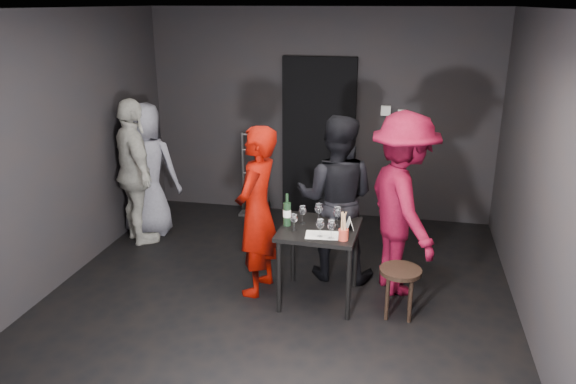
% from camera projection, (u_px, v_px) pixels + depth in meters
% --- Properties ---
extents(floor, '(4.50, 5.00, 0.02)m').
position_uv_depth(floor, '(277.00, 301.00, 5.43)').
color(floor, black).
rests_on(floor, ground).
extents(ceiling, '(4.50, 5.00, 0.02)m').
position_uv_depth(ceiling, '(275.00, 8.00, 4.56)').
color(ceiling, silver).
rests_on(ceiling, ground).
extents(wall_back, '(4.50, 0.04, 2.70)m').
position_uv_depth(wall_back, '(320.00, 115.00, 7.31)').
color(wall_back, black).
rests_on(wall_back, ground).
extents(wall_front, '(4.50, 0.04, 2.70)m').
position_uv_depth(wall_front, '(156.00, 311.00, 2.68)').
color(wall_front, black).
rests_on(wall_front, ground).
extents(wall_left, '(0.04, 5.00, 2.70)m').
position_uv_depth(wall_left, '(50.00, 154.00, 5.44)').
color(wall_left, black).
rests_on(wall_left, ground).
extents(wall_right, '(0.04, 5.00, 2.70)m').
position_uv_depth(wall_right, '(545.00, 184.00, 4.55)').
color(wall_right, black).
rests_on(wall_right, ground).
extents(doorway, '(0.95, 0.10, 2.10)m').
position_uv_depth(doorway, '(319.00, 138.00, 7.35)').
color(doorway, black).
rests_on(doorway, ground).
extents(wallbox_upper, '(0.12, 0.06, 0.12)m').
position_uv_depth(wallbox_upper, '(386.00, 111.00, 7.06)').
color(wallbox_upper, '#B7B7B2').
rests_on(wallbox_upper, wall_back).
extents(wallbox_lower, '(0.10, 0.06, 0.14)m').
position_uv_depth(wallbox_lower, '(402.00, 115.00, 7.04)').
color(wallbox_lower, '#B7B7B2').
rests_on(wallbox_lower, wall_back).
extents(hand_truck, '(0.37, 0.32, 1.11)m').
position_uv_depth(hand_truck, '(255.00, 198.00, 7.65)').
color(hand_truck, '#B2B2B7').
rests_on(hand_truck, floor).
extents(tasting_table, '(0.72, 0.72, 0.75)m').
position_uv_depth(tasting_table, '(319.00, 237.00, 5.28)').
color(tasting_table, black).
rests_on(tasting_table, floor).
extents(stool, '(0.38, 0.38, 0.47)m').
position_uv_depth(stool, '(400.00, 278.00, 5.08)').
color(stool, black).
rests_on(stool, floor).
extents(server_red, '(0.54, 0.74, 1.88)m').
position_uv_depth(server_red, '(257.00, 202.00, 5.35)').
color(server_red, '#6F0700').
rests_on(server_red, floor).
extents(woman_black, '(0.97, 0.57, 1.96)m').
position_uv_depth(woman_black, '(336.00, 187.00, 5.65)').
color(woman_black, black).
rests_on(woman_black, floor).
extents(man_maroon, '(1.17, 1.54, 2.17)m').
position_uv_depth(man_maroon, '(404.00, 187.00, 5.33)').
color(man_maroon, '#5F071D').
rests_on(man_maroon, floor).
extents(bystander_cream, '(1.20, 1.23, 1.99)m').
position_uv_depth(bystander_cream, '(134.00, 162.00, 6.49)').
color(bystander_cream, beige).
rests_on(bystander_cream, floor).
extents(bystander_grey, '(0.88, 0.50, 1.78)m').
position_uv_depth(bystander_grey, '(146.00, 164.00, 6.79)').
color(bystander_grey, slate).
rests_on(bystander_grey, floor).
extents(tasting_mat, '(0.31, 0.22, 0.00)m').
position_uv_depth(tasting_mat, '(322.00, 235.00, 5.07)').
color(tasting_mat, white).
rests_on(tasting_mat, tasting_table).
extents(wine_glass_a, '(0.07, 0.07, 0.18)m').
position_uv_depth(wine_glass_a, '(294.00, 221.00, 5.15)').
color(wine_glass_a, white).
rests_on(wine_glass_a, tasting_table).
extents(wine_glass_b, '(0.07, 0.07, 0.20)m').
position_uv_depth(wine_glass_b, '(303.00, 214.00, 5.31)').
color(wine_glass_b, white).
rests_on(wine_glass_b, tasting_table).
extents(wine_glass_c, '(0.09, 0.09, 0.21)m').
position_uv_depth(wine_glass_c, '(319.00, 212.00, 5.34)').
color(wine_glass_c, white).
rests_on(wine_glass_c, tasting_table).
extents(wine_glass_d, '(0.09, 0.09, 0.19)m').
position_uv_depth(wine_glass_d, '(320.00, 227.00, 5.01)').
color(wine_glass_d, white).
rests_on(wine_glass_d, tasting_table).
extents(wine_glass_e, '(0.09, 0.09, 0.20)m').
position_uv_depth(wine_glass_e, '(331.00, 228.00, 4.96)').
color(wine_glass_e, white).
rests_on(wine_glass_e, tasting_table).
extents(wine_glass_f, '(0.09, 0.09, 0.21)m').
position_uv_depth(wine_glass_f, '(337.00, 216.00, 5.23)').
color(wine_glass_f, white).
rests_on(wine_glass_f, tasting_table).
extents(wine_bottle, '(0.08, 0.08, 0.31)m').
position_uv_depth(wine_bottle, '(287.00, 213.00, 5.26)').
color(wine_bottle, black).
rests_on(wine_bottle, tasting_table).
extents(breadstick_cup, '(0.09, 0.09, 0.28)m').
position_uv_depth(breadstick_cup, '(344.00, 227.00, 4.93)').
color(breadstick_cup, '#B13324').
rests_on(breadstick_cup, tasting_table).
extents(reserved_card, '(0.10, 0.14, 0.10)m').
position_uv_depth(reserved_card, '(348.00, 223.00, 5.21)').
color(reserved_card, white).
rests_on(reserved_card, tasting_table).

